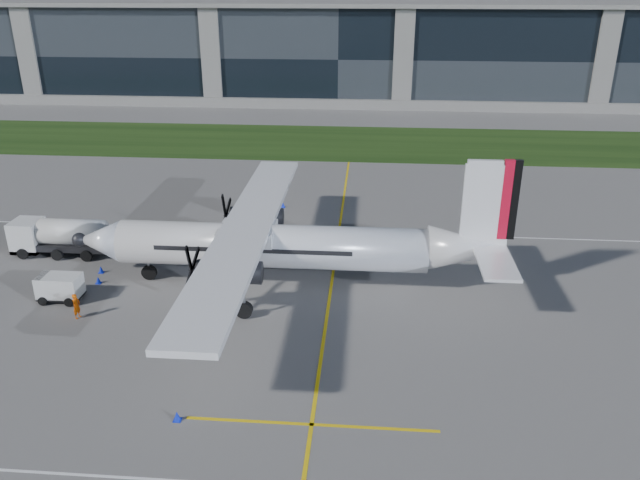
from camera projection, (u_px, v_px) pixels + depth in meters
ground at (323, 159)px, 71.76m from camera, size 400.00×400.00×0.00m
grass_strip at (328, 142)px, 79.09m from camera, size 400.00×18.00×0.04m
terminal_building at (341, 52)px, 105.53m from camera, size 120.00×20.00×15.00m
tree_line at (353, 44)px, 162.33m from camera, size 400.00×6.00×6.00m
yellow_taxiway_centerline at (333, 275)px, 44.02m from camera, size 0.20×70.00×0.01m
turboprop_aircraft at (288, 222)px, 40.91m from camera, size 29.29×30.38×9.11m
fuel_tanker_truck at (53, 237)px, 46.82m from camera, size 7.50×2.44×2.81m
baggage_tug at (60, 288)px, 40.31m from camera, size 2.89×1.73×1.73m
ground_crew_person at (76, 304)px, 38.17m from camera, size 0.68×0.85×1.86m
safety_cone_nose_port at (98, 280)px, 42.74m from camera, size 0.36×0.36×0.50m
safety_cone_portwing at (177, 416)px, 29.53m from camera, size 0.36×0.36×0.50m
safety_cone_stbdwing at (283, 205)px, 56.74m from camera, size 0.36×0.36×0.50m
safety_cone_nose_stbd at (101, 269)px, 44.26m from camera, size 0.36×0.36×0.50m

